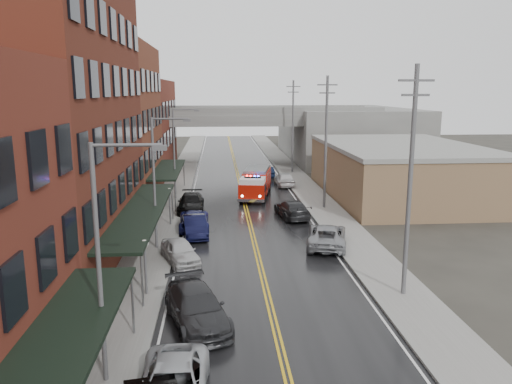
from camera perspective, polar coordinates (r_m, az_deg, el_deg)
road at (r=40.72m, az=-0.71°, el=-3.71°), size 11.00×160.00×0.02m
sidewalk_left at (r=40.90m, az=-10.99°, el=-3.76°), size 3.00×160.00×0.15m
sidewalk_right at (r=41.79m, az=9.35°, el=-3.38°), size 3.00×160.00×0.15m
curb_left at (r=40.74m, az=-8.68°, el=-3.74°), size 0.30×160.00×0.15m
curb_right at (r=41.43m, az=7.12°, el=-3.44°), size 0.30×160.00×0.15m
brick_building_b at (r=34.00m, az=-23.11°, el=7.72°), size 9.00×20.00×18.00m
brick_building_c at (r=50.96m, az=-16.76°, el=7.43°), size 9.00×15.00×15.00m
brick_building_far at (r=68.23m, az=-13.60°, el=7.26°), size 9.00×20.00×12.00m
tan_building at (r=53.21m, az=16.03°, el=2.20°), size 14.00×22.00×5.00m
right_far_block at (r=82.09m, az=10.15°, el=6.67°), size 18.00×30.00×8.00m
awning_0 at (r=16.09m, az=-23.02°, el=-18.19°), size 2.60×16.00×3.09m
awning_1 at (r=33.49m, az=-12.84°, el=-2.10°), size 2.60×18.00×3.09m
awning_2 at (r=50.55m, az=-10.01°, el=2.56°), size 2.60×13.00×3.09m
globe_lamp_1 at (r=26.85m, az=-12.59°, el=-7.00°), size 0.44×0.44×3.12m
globe_lamp_2 at (r=40.28m, az=-9.84°, el=-0.68°), size 0.44×0.44×3.12m
street_lamp_0 at (r=18.52m, az=-16.89°, el=-6.38°), size 2.64×0.22×9.00m
street_lamp_1 at (r=33.90m, az=-11.19°, el=1.92°), size 2.64×0.22×9.00m
street_lamp_2 at (r=49.68m, az=-9.07°, el=5.00°), size 2.64×0.22×9.00m
utility_pole_0 at (r=26.45m, az=17.22°, el=1.40°), size 1.80×0.24×12.00m
utility_pole_1 at (r=45.47m, az=8.00°, el=5.86°), size 1.80×0.24×12.00m
utility_pole_2 at (r=65.08m, az=4.23°, el=7.62°), size 1.80×0.24×12.00m
overpass at (r=71.40m, az=-2.40°, el=7.73°), size 40.00×10.00×7.50m
fire_truck at (r=50.63m, az=-0.04°, el=1.11°), size 4.28×8.17×2.86m
parked_car_left_3 at (r=23.93m, az=-6.79°, el=-12.97°), size 3.78×6.13×1.66m
parked_car_left_4 at (r=32.09m, az=-8.68°, el=-6.71°), size 3.12×4.71×1.49m
parked_car_left_5 at (r=37.59m, az=-7.01°, el=-3.90°), size 2.20×4.83×1.54m
parked_car_left_6 at (r=39.35m, az=-7.10°, el=-3.33°), size 2.46×5.01×1.37m
parked_car_left_7 at (r=45.18m, az=-7.45°, el=-1.25°), size 2.28×5.51×1.60m
parked_car_right_0 at (r=35.28m, az=8.11°, el=-4.95°), size 3.82×6.04×1.55m
parked_car_right_1 at (r=42.79m, az=4.14°, el=-1.94°), size 2.83×5.53×1.54m
parked_car_right_2 at (r=56.78m, az=3.27°, el=1.48°), size 2.11×4.90×1.65m
parked_car_right_3 at (r=62.52m, az=1.27°, el=2.30°), size 1.61×4.17×1.36m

